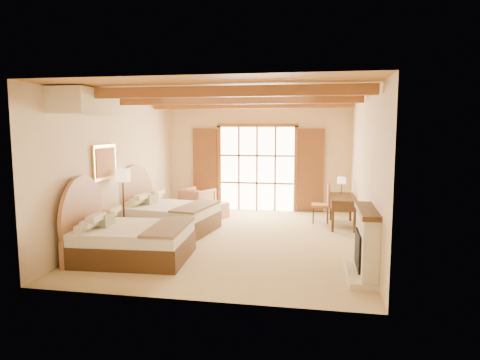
% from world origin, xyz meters
% --- Properties ---
extents(floor, '(7.00, 7.00, 0.00)m').
position_xyz_m(floor, '(0.00, 0.00, 0.00)').
color(floor, '#CFB986').
rests_on(floor, ground).
extents(wall_back, '(5.50, 0.00, 5.50)m').
position_xyz_m(wall_back, '(0.00, 3.50, 1.60)').
color(wall_back, beige).
rests_on(wall_back, ground).
extents(wall_left, '(0.00, 7.00, 7.00)m').
position_xyz_m(wall_left, '(-2.75, 0.00, 1.60)').
color(wall_left, beige).
rests_on(wall_left, ground).
extents(wall_right, '(0.00, 7.00, 7.00)m').
position_xyz_m(wall_right, '(2.75, 0.00, 1.60)').
color(wall_right, beige).
rests_on(wall_right, ground).
extents(ceiling, '(7.00, 7.00, 0.00)m').
position_xyz_m(ceiling, '(0.00, 0.00, 3.20)').
color(ceiling, '#BA8037').
rests_on(ceiling, ground).
extents(ceiling_beams, '(5.39, 4.60, 0.18)m').
position_xyz_m(ceiling_beams, '(0.00, 0.00, 3.08)').
color(ceiling_beams, brown).
rests_on(ceiling_beams, ceiling).
extents(french_doors, '(3.95, 0.08, 2.60)m').
position_xyz_m(french_doors, '(0.00, 3.44, 1.25)').
color(french_doors, white).
rests_on(french_doors, ground).
extents(fireplace, '(0.46, 1.40, 1.16)m').
position_xyz_m(fireplace, '(2.60, -2.00, 0.51)').
color(fireplace, beige).
rests_on(fireplace, ground).
extents(painting, '(0.06, 0.95, 0.75)m').
position_xyz_m(painting, '(-2.70, -0.75, 1.75)').
color(painting, gold).
rests_on(painting, wall_left).
extents(canopy_valance, '(0.70, 1.40, 0.45)m').
position_xyz_m(canopy_valance, '(-2.40, -2.00, 2.95)').
color(canopy_valance, '#F9E8C4').
rests_on(canopy_valance, ceiling).
extents(bed_near, '(2.19, 1.70, 1.38)m').
position_xyz_m(bed_near, '(-1.79, -1.80, 0.42)').
color(bed_near, '#47321C').
rests_on(bed_near, floor).
extents(bed_far, '(2.31, 1.87, 1.37)m').
position_xyz_m(bed_far, '(-1.87, 0.49, 0.42)').
color(bed_far, '#47321C').
rests_on(bed_far, floor).
extents(nightstand, '(0.64, 0.64, 0.62)m').
position_xyz_m(nightstand, '(-2.46, -1.16, 0.31)').
color(nightstand, '#47321C').
rests_on(nightstand, floor).
extents(floor_lamp, '(0.33, 0.33, 1.57)m').
position_xyz_m(floor_lamp, '(-2.50, -0.35, 1.33)').
color(floor_lamp, '#322518').
rests_on(floor_lamp, floor).
extents(armchair, '(1.07, 1.08, 0.76)m').
position_xyz_m(armchair, '(-1.62, 2.58, 0.38)').
color(armchair, '#AA7153').
rests_on(armchair, floor).
extents(ottoman, '(0.74, 0.74, 0.42)m').
position_xyz_m(ottoman, '(-0.98, 2.11, 0.21)').
color(ottoman, '#A56F52').
rests_on(ottoman, floor).
extents(desk, '(0.61, 1.42, 0.77)m').
position_xyz_m(desk, '(2.43, 1.72, 0.41)').
color(desk, '#47321C').
rests_on(desk, floor).
extents(desk_chair, '(0.47, 0.47, 1.04)m').
position_xyz_m(desk_chair, '(1.91, 2.03, 0.32)').
color(desk_chair, '#AC6842').
rests_on(desk_chair, floor).
extents(desk_lamp, '(0.21, 0.21, 0.43)m').
position_xyz_m(desk_lamp, '(2.42, 2.25, 1.09)').
color(desk_lamp, '#322518').
rests_on(desk_lamp, desk).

